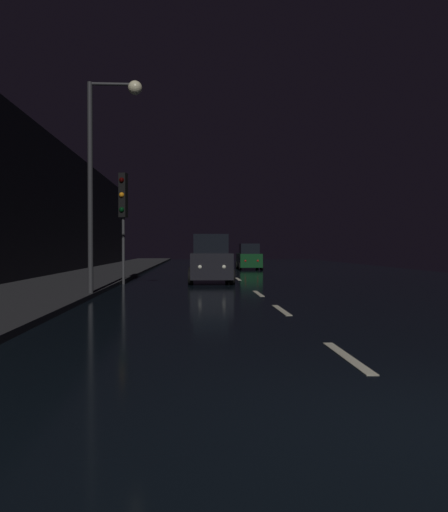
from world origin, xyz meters
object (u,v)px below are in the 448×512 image
at_px(car_distant_taillights, 249,258).
at_px(car_approaching_headlights, 210,260).
at_px(streetlamp_overhead, 105,153).
at_px(traffic_light_far_left, 123,204).

bearing_deg(car_distant_taillights, car_approaching_headlights, 166.95).
relative_size(streetlamp_overhead, car_approaching_headlights, 1.58).
relative_size(traffic_light_far_left, car_approaching_headlights, 1.11).
distance_m(car_approaching_headlights, car_distant_taillights, 14.28).
relative_size(traffic_light_far_left, streetlamp_overhead, 0.70).
height_order(traffic_light_far_left, car_distant_taillights, traffic_light_far_left).
xyz_separation_m(streetlamp_overhead, car_distant_taillights, (6.73, 21.06, -3.70)).
bearing_deg(car_approaching_headlights, streetlamp_overhead, -26.13).
height_order(streetlamp_overhead, car_distant_taillights, streetlamp_overhead).
bearing_deg(car_approaching_headlights, traffic_light_far_left, -74.62).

